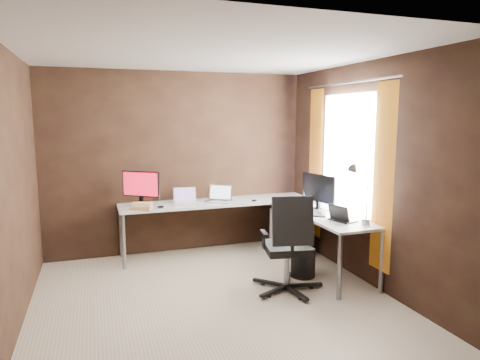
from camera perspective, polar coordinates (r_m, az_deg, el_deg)
name	(u,v)px	position (r m, az deg, el deg)	size (l,w,h in m)	color
room	(242,176)	(4.43, 0.33, 0.50)	(3.60, 3.60, 2.50)	#BDAD93
desk	(254,210)	(5.61, 1.89, -4.01)	(2.65, 2.25, 0.73)	silver
drawer_pedestal	(291,232)	(6.02, 6.76, -6.89)	(0.42, 0.50, 0.60)	silver
monitor_left	(141,186)	(5.73, -13.08, -0.83)	(0.44, 0.32, 0.45)	black
monitor_right	(319,190)	(5.39, 10.45, -1.30)	(0.20, 0.54, 0.45)	black
laptop_white	(185,200)	(5.82, -7.33, -2.63)	(0.32, 0.25, 0.20)	silver
laptop_silver	(219,198)	(5.89, -2.78, -2.40)	(0.41, 0.38, 0.22)	silver
laptop_black_big	(311,209)	(5.23, 9.40, -3.84)	(0.42, 0.47, 0.25)	black
laptop_black_small	(341,217)	(4.93, 13.35, -4.87)	(0.27, 0.33, 0.19)	black
book_stack	(142,206)	(5.54, -12.96, -3.43)	(0.31, 0.28, 0.08)	tan
mouse_left	(161,207)	(5.55, -10.54, -3.55)	(0.09, 0.06, 0.04)	black
mouse_corner	(254,200)	(5.88, 1.90, -2.75)	(0.08, 0.05, 0.03)	black
desk_lamp	(359,186)	(4.77, 15.53, -0.84)	(0.20, 0.24, 0.66)	slate
office_chair	(288,263)	(4.74, 6.38, -10.96)	(0.61, 0.62, 1.09)	black
wastebasket	(303,263)	(5.23, 8.38, -10.85)	(0.29, 0.29, 0.34)	black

